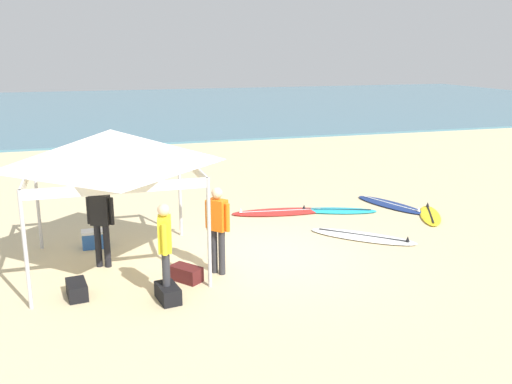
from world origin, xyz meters
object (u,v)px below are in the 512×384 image
object	(u,v)px
surfboard_yellow	(430,215)
gear_bag_on_sand	(186,274)
person_black	(101,219)
gear_bag_near_tent	(77,290)
surfboard_navy	(391,205)
surfboard_white	(363,236)
gear_bag_by_pole	(168,293)
canopy_tent	(111,148)
surfboard_red	(280,212)
cooler_box	(94,239)
person_yellow	(165,245)
person_orange	(218,225)
surfboard_cyan	(336,210)

from	to	relation	value
surfboard_yellow	gear_bag_on_sand	xyz separation A→B (m)	(-6.82, -2.26, 0.10)
person_black	gear_bag_near_tent	xyz separation A→B (m)	(-0.51, -1.34, -0.85)
surfboard_navy	gear_bag_on_sand	bearing A→B (deg)	-151.38
surfboard_white	person_black	size ratio (longest dim) A/B	1.33
surfboard_yellow	person_black	world-z (taller)	person_black
gear_bag_near_tent	gear_bag_by_pole	world-z (taller)	same
canopy_tent	gear_bag_by_pole	world-z (taller)	canopy_tent
surfboard_yellow	surfboard_red	bearing A→B (deg)	158.02
cooler_box	person_yellow	bearing A→B (deg)	-69.53
canopy_tent	gear_bag_near_tent	bearing A→B (deg)	-121.63
surfboard_navy	person_black	world-z (taller)	person_black
gear_bag_near_tent	surfboard_yellow	bearing A→B (deg)	15.35
gear_bag_by_pole	person_orange	bearing A→B (deg)	40.22
canopy_tent	gear_bag_on_sand	world-z (taller)	canopy_tent
surfboard_navy	surfboard_cyan	bearing A→B (deg)	-177.04
surfboard_navy	surfboard_red	xyz separation A→B (m)	(-3.18, 0.24, -0.00)
surfboard_yellow	person_black	xyz separation A→B (m)	(-8.26, -1.07, 0.95)
surfboard_yellow	gear_bag_by_pole	size ratio (longest dim) A/B	3.13
person_black	surfboard_white	bearing A→B (deg)	0.47
surfboard_white	gear_bag_near_tent	world-z (taller)	gear_bag_near_tent
canopy_tent	cooler_box	size ratio (longest dim) A/B	6.37
canopy_tent	person_yellow	bearing A→B (deg)	-68.75
surfboard_cyan	surfboard_yellow	bearing A→B (deg)	-27.87
person_yellow	surfboard_navy	bearing A→B (deg)	31.27
surfboard_navy	person_orange	world-z (taller)	person_orange
surfboard_yellow	surfboard_white	distance (m)	2.68
surfboard_cyan	cooler_box	distance (m)	6.36
surfboard_yellow	surfboard_white	size ratio (longest dim) A/B	0.82
person_orange	person_black	size ratio (longest dim) A/B	1.00
surfboard_cyan	gear_bag_by_pole	xyz separation A→B (m)	(-5.13, -4.16, 0.10)
surfboard_navy	person_orange	size ratio (longest dim) A/B	1.41
surfboard_white	person_yellow	bearing A→B (deg)	-158.31
surfboard_cyan	person_yellow	world-z (taller)	person_yellow
surfboard_red	person_black	xyz separation A→B (m)	(-4.64, -2.53, 0.95)
canopy_tent	person_orange	bearing A→B (deg)	-27.86
surfboard_red	person_black	bearing A→B (deg)	-151.39
gear_bag_near_tent	surfboard_white	bearing A→B (deg)	12.46
surfboard_cyan	surfboard_red	distance (m)	1.52
gear_bag_near_tent	surfboard_red	bearing A→B (deg)	36.96
surfboard_navy	gear_bag_by_pole	distance (m)	8.04
surfboard_navy	cooler_box	distance (m)	8.05
surfboard_red	cooler_box	size ratio (longest dim) A/B	5.33
canopy_tent	person_yellow	world-z (taller)	canopy_tent
gear_bag_near_tent	gear_bag_by_pole	xyz separation A→B (m)	(1.50, -0.61, 0.00)
surfboard_cyan	surfboard_navy	bearing A→B (deg)	2.96
gear_bag_on_sand	person_orange	bearing A→B (deg)	14.88
surfboard_red	cooler_box	world-z (taller)	cooler_box
surfboard_navy	gear_bag_by_pole	size ratio (longest dim) A/B	4.00
person_black	person_orange	bearing A→B (deg)	-25.68
surfboard_navy	cooler_box	xyz separation A→B (m)	(-7.98, -1.07, 0.16)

